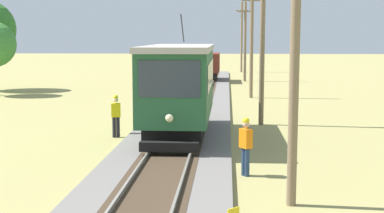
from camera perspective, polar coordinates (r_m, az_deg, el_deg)
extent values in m
cube|color=#235633|center=(23.11, -1.27, 2.36)|extent=(2.50, 8.00, 2.60)
cube|color=#B2ADA3|center=(23.04, -1.28, 5.86)|extent=(2.60, 8.32, 0.22)
cube|color=black|center=(23.30, -1.26, -1.51)|extent=(2.10, 7.04, 0.44)
cube|color=#2D3842|center=(19.09, -2.29, 2.77)|extent=(2.10, 0.03, 1.25)
cube|color=#2D3842|center=(23.02, 1.86, 3.25)|extent=(0.02, 6.72, 1.04)
sphere|color=#F4EAB2|center=(19.19, -2.28, -1.17)|extent=(0.28, 0.28, 0.28)
cylinder|color=black|center=(24.63, -0.97, 7.82)|extent=(0.05, 1.67, 1.19)
cube|color=black|center=(19.21, -2.31, -4.03)|extent=(2.00, 0.36, 0.32)
cylinder|color=black|center=(21.09, -1.77, -2.42)|extent=(1.54, 0.80, 0.80)
cylinder|color=black|center=(25.51, -0.84, -0.76)|extent=(1.54, 0.80, 0.80)
cube|color=maroon|center=(52.54, 1.45, 4.44)|extent=(2.40, 5.20, 1.70)
cube|color=black|center=(52.60, 1.44, 3.26)|extent=(2.02, 4.78, 0.38)
cylinder|color=black|center=(51.05, 1.38, 3.15)|extent=(1.54, 0.76, 0.76)
cylinder|color=black|center=(54.16, 1.50, 3.37)|extent=(1.54, 0.76, 0.76)
cylinder|color=#7A664C|center=(13.94, 10.26, 5.90)|extent=(0.24, 0.44, 7.89)
cylinder|color=#7A664C|center=(26.87, 7.05, 6.31)|extent=(0.24, 0.54, 7.73)
cylinder|color=#7A664C|center=(38.87, 5.98, 6.35)|extent=(0.24, 0.29, 7.46)
cube|color=#7A664C|center=(38.94, 6.03, 10.52)|extent=(1.40, 0.10, 0.10)
cylinder|color=#7A664C|center=(53.21, 5.33, 6.47)|extent=(0.24, 0.45, 7.32)
cube|color=#7A664C|center=(53.26, 5.37, 9.46)|extent=(1.40, 0.10, 0.10)
cylinder|color=silver|center=(53.25, 4.77, 9.57)|extent=(0.08, 0.08, 0.10)
cylinder|color=silver|center=(53.28, 5.97, 9.56)|extent=(0.08, 0.08, 0.10)
cylinder|color=#7A664C|center=(66.61, 4.99, 6.91)|extent=(0.24, 0.24, 8.06)
cube|color=#7A664C|center=(66.67, 5.02, 9.54)|extent=(1.40, 0.10, 0.10)
cylinder|color=silver|center=(66.67, 4.54, 9.63)|extent=(0.08, 0.08, 0.10)
cylinder|color=silver|center=(66.69, 5.50, 9.62)|extent=(0.08, 0.08, 0.10)
cone|color=#9E998E|center=(52.76, -3.01, 3.07)|extent=(2.37, 2.37, 1.04)
cylinder|color=navy|center=(17.24, 5.53, -5.59)|extent=(0.15, 0.15, 0.86)
cylinder|color=navy|center=(17.36, 5.22, -5.49)|extent=(0.15, 0.15, 0.86)
cube|color=orange|center=(17.16, 5.40, -3.19)|extent=(0.41, 0.45, 0.58)
sphere|color=tan|center=(17.09, 5.42, -1.77)|extent=(0.22, 0.22, 0.22)
sphere|color=yellow|center=(17.07, 5.42, -1.44)|extent=(0.21, 0.21, 0.21)
cylinder|color=black|center=(23.89, -7.80, -2.07)|extent=(0.15, 0.15, 0.86)
cylinder|color=black|center=(23.90, -7.41, -2.06)|extent=(0.15, 0.15, 0.86)
cube|color=yellow|center=(23.79, -7.63, -0.35)|extent=(0.42, 0.32, 0.58)
sphere|color=beige|center=(23.74, -7.65, 0.68)|extent=(0.22, 0.22, 0.22)
sphere|color=yellow|center=(23.73, -7.66, 0.92)|extent=(0.21, 0.21, 0.21)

